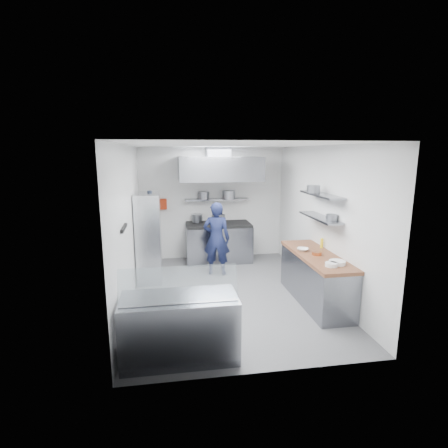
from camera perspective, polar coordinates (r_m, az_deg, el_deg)
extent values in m
plane|color=#4D4D4F|center=(6.87, 0.80, -11.28)|extent=(5.00, 5.00, 0.00)
plane|color=silver|center=(6.33, 0.88, 12.77)|extent=(5.00, 5.00, 0.00)
cube|color=white|center=(8.89, -1.93, 3.38)|extent=(3.60, 2.80, 0.02)
cube|color=white|center=(4.09, 6.90, -6.58)|extent=(3.60, 2.80, 0.02)
cube|color=white|center=(6.40, -15.24, -0.26)|extent=(2.80, 5.00, 0.02)
cube|color=white|center=(6.99, 15.54, 0.70)|extent=(2.80, 5.00, 0.02)
cube|color=gray|center=(8.71, -0.91, -3.18)|extent=(1.60, 0.80, 0.90)
cube|color=black|center=(8.60, -0.92, -0.08)|extent=(1.57, 0.78, 0.06)
cylinder|color=slate|center=(8.74, -4.41, 0.95)|extent=(0.27, 0.27, 0.20)
cylinder|color=slate|center=(8.43, -0.91, 0.73)|extent=(0.33, 0.33, 0.24)
cube|color=gray|center=(8.73, -1.15, 4.03)|extent=(1.60, 0.30, 0.04)
cylinder|color=slate|center=(8.68, -3.37, 4.69)|extent=(0.28, 0.28, 0.18)
cylinder|color=slate|center=(8.55, 0.76, 4.75)|extent=(0.31, 0.31, 0.22)
cube|color=gray|center=(8.25, -0.77, 9.03)|extent=(1.90, 1.15, 0.55)
cube|color=slate|center=(8.47, -1.01, 11.66)|extent=(0.55, 0.55, 0.24)
cube|color=#A7280D|center=(8.77, -10.03, 3.22)|extent=(0.22, 0.10, 0.26)
imported|color=#13193A|center=(7.68, -1.24, -2.40)|extent=(0.67, 0.53, 1.62)
cube|color=silver|center=(7.51, -12.18, -2.11)|extent=(0.50, 0.90, 1.85)
cube|color=white|center=(7.45, -12.17, -3.21)|extent=(0.14, 0.18, 0.16)
cube|color=yellow|center=(7.81, -12.15, 1.24)|extent=(0.13, 0.17, 0.15)
cylinder|color=black|center=(7.47, -12.03, 4.65)|extent=(0.10, 0.10, 0.18)
cube|color=black|center=(5.49, -16.03, -0.63)|extent=(0.04, 0.55, 0.05)
cube|color=gray|center=(6.59, 14.68, -8.77)|extent=(0.62, 2.00, 0.84)
cube|color=brown|center=(6.45, 14.89, -5.01)|extent=(0.65, 2.04, 0.06)
cylinder|color=white|center=(5.95, 18.00, -6.00)|extent=(0.26, 0.26, 0.06)
cylinder|color=white|center=(5.82, 17.12, -6.35)|extent=(0.20, 0.20, 0.06)
cylinder|color=#B86233|center=(6.38, 14.91, -4.65)|extent=(0.17, 0.17, 0.06)
cylinder|color=yellow|center=(6.86, 15.67, -3.02)|extent=(0.05, 0.05, 0.18)
imported|color=white|center=(6.58, 12.71, -4.08)|extent=(0.27, 0.27, 0.05)
cube|color=gray|center=(6.64, 15.39, 1.02)|extent=(0.30, 1.30, 0.04)
cube|color=gray|center=(6.58, 15.59, 4.62)|extent=(0.30, 1.30, 0.04)
cylinder|color=slate|center=(6.34, 17.21, 1.08)|extent=(0.20, 0.20, 0.10)
cylinder|color=slate|center=(6.67, 14.39, 5.55)|extent=(0.24, 0.24, 0.14)
cube|color=gray|center=(4.79, -7.22, -16.44)|extent=(1.50, 0.70, 0.85)
cube|color=silver|center=(4.42, -7.38, -9.76)|extent=(1.47, 0.19, 0.42)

